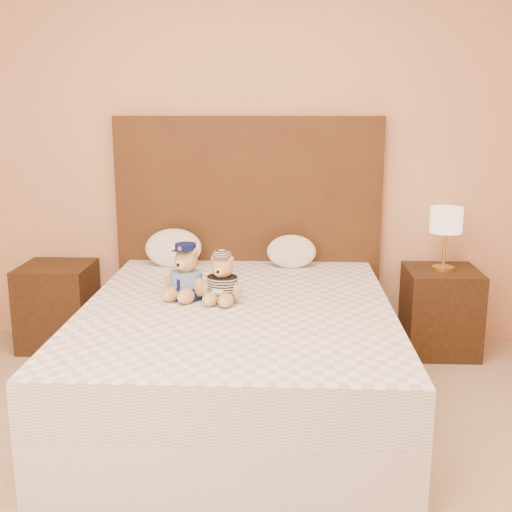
{
  "coord_description": "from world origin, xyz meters",
  "views": [
    {
      "loc": [
        0.24,
        -1.99,
        1.56
      ],
      "look_at": [
        0.09,
        1.45,
        0.75
      ],
      "focal_mm": 45.0,
      "sensor_mm": 36.0,
      "label": 1
    }
  ],
  "objects_px": {
    "nightstand_left": "(58,306)",
    "teddy_prisoner": "(222,278)",
    "lamp": "(446,223)",
    "pillow_left": "(173,246)",
    "bed": "(238,354)",
    "teddy_police": "(186,271)",
    "nightstand_right": "(440,311)",
    "pillow_right": "(291,250)"
  },
  "relations": [
    {
      "from": "bed",
      "to": "teddy_police",
      "type": "height_order",
      "value": "teddy_police"
    },
    {
      "from": "teddy_prisoner",
      "to": "pillow_right",
      "type": "distance_m",
      "value": 0.87
    },
    {
      "from": "bed",
      "to": "teddy_police",
      "type": "xyz_separation_m",
      "value": [
        -0.28,
        0.11,
        0.42
      ]
    },
    {
      "from": "nightstand_left",
      "to": "teddy_police",
      "type": "height_order",
      "value": "teddy_police"
    },
    {
      "from": "teddy_police",
      "to": "teddy_prisoner",
      "type": "distance_m",
      "value": 0.21
    },
    {
      "from": "teddy_prisoner",
      "to": "pillow_right",
      "type": "bearing_deg",
      "value": 77.99
    },
    {
      "from": "lamp",
      "to": "teddy_police",
      "type": "bearing_deg",
      "value": -155.6
    },
    {
      "from": "lamp",
      "to": "teddy_prisoner",
      "type": "bearing_deg",
      "value": -150.21
    },
    {
      "from": "pillow_left",
      "to": "nightstand_left",
      "type": "bearing_deg",
      "value": -177.78
    },
    {
      "from": "nightstand_right",
      "to": "teddy_prisoner",
      "type": "bearing_deg",
      "value": -150.21
    },
    {
      "from": "nightstand_right",
      "to": "pillow_right",
      "type": "relative_size",
      "value": 1.75
    },
    {
      "from": "bed",
      "to": "nightstand_right",
      "type": "relative_size",
      "value": 3.64
    },
    {
      "from": "bed",
      "to": "teddy_police",
      "type": "relative_size",
      "value": 6.7
    },
    {
      "from": "bed",
      "to": "teddy_prisoner",
      "type": "xyz_separation_m",
      "value": [
        -0.08,
        0.04,
        0.41
      ]
    },
    {
      "from": "lamp",
      "to": "pillow_right",
      "type": "bearing_deg",
      "value": 178.21
    },
    {
      "from": "lamp",
      "to": "teddy_police",
      "type": "height_order",
      "value": "lamp"
    },
    {
      "from": "nightstand_left",
      "to": "pillow_left",
      "type": "distance_m",
      "value": 0.87
    },
    {
      "from": "nightstand_left",
      "to": "teddy_police",
      "type": "relative_size",
      "value": 1.84
    },
    {
      "from": "pillow_left",
      "to": "lamp",
      "type": "bearing_deg",
      "value": -1.0
    },
    {
      "from": "pillow_right",
      "to": "teddy_prisoner",
      "type": "bearing_deg",
      "value": -114.99
    },
    {
      "from": "teddy_police",
      "to": "pillow_left",
      "type": "height_order",
      "value": "teddy_police"
    },
    {
      "from": "pillow_left",
      "to": "pillow_right",
      "type": "relative_size",
      "value": 1.16
    },
    {
      "from": "nightstand_left",
      "to": "teddy_prisoner",
      "type": "xyz_separation_m",
      "value": [
        1.17,
        -0.76,
        0.41
      ]
    },
    {
      "from": "teddy_police",
      "to": "pillow_right",
      "type": "xyz_separation_m",
      "value": [
        0.57,
        0.72,
        -0.04
      ]
    },
    {
      "from": "lamp",
      "to": "pillow_left",
      "type": "distance_m",
      "value": 1.73
    },
    {
      "from": "teddy_police",
      "to": "pillow_left",
      "type": "relative_size",
      "value": 0.82
    },
    {
      "from": "pillow_right",
      "to": "nightstand_left",
      "type": "bearing_deg",
      "value": -178.88
    },
    {
      "from": "pillow_left",
      "to": "pillow_right",
      "type": "height_order",
      "value": "pillow_left"
    },
    {
      "from": "bed",
      "to": "pillow_left",
      "type": "height_order",
      "value": "pillow_left"
    },
    {
      "from": "nightstand_left",
      "to": "nightstand_right",
      "type": "relative_size",
      "value": 1.0
    },
    {
      "from": "bed",
      "to": "teddy_police",
      "type": "distance_m",
      "value": 0.52
    },
    {
      "from": "lamp",
      "to": "teddy_police",
      "type": "distance_m",
      "value": 1.69
    },
    {
      "from": "pillow_right",
      "to": "teddy_police",
      "type": "bearing_deg",
      "value": -128.16
    },
    {
      "from": "nightstand_left",
      "to": "teddy_prisoner",
      "type": "relative_size",
      "value": 2.09
    },
    {
      "from": "nightstand_right",
      "to": "teddy_prisoner",
      "type": "relative_size",
      "value": 2.09
    },
    {
      "from": "lamp",
      "to": "pillow_right",
      "type": "xyz_separation_m",
      "value": [
        -0.96,
        0.03,
        -0.19
      ]
    },
    {
      "from": "teddy_police",
      "to": "pillow_left",
      "type": "bearing_deg",
      "value": 128.37
    },
    {
      "from": "teddy_police",
      "to": "pillow_right",
      "type": "bearing_deg",
      "value": 75.21
    },
    {
      "from": "nightstand_right",
      "to": "pillow_left",
      "type": "relative_size",
      "value": 1.5
    },
    {
      "from": "bed",
      "to": "pillow_right",
      "type": "xyz_separation_m",
      "value": [
        0.29,
        0.83,
        0.39
      ]
    },
    {
      "from": "bed",
      "to": "nightstand_left",
      "type": "xyz_separation_m",
      "value": [
        -1.25,
        0.8,
        -0.0
      ]
    },
    {
      "from": "nightstand_left",
      "to": "pillow_right",
      "type": "distance_m",
      "value": 1.59
    }
  ]
}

